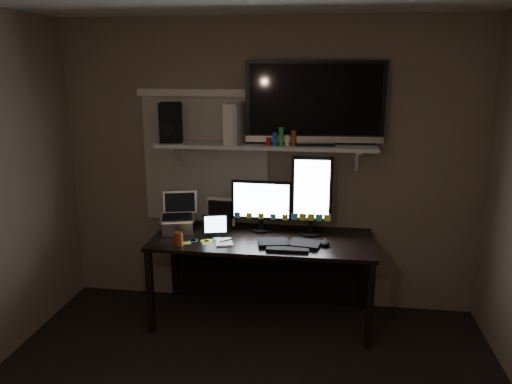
% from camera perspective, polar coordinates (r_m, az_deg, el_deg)
% --- Properties ---
extents(back_wall, '(3.60, 0.00, 3.60)m').
position_cam_1_polar(back_wall, '(4.32, 1.39, 2.88)').
color(back_wall, '#6C5D4D').
rests_on(back_wall, floor).
extents(window_blinds, '(1.10, 0.02, 1.10)m').
position_cam_1_polar(window_blinds, '(4.40, -5.78, 3.66)').
color(window_blinds, beige).
rests_on(window_blinds, back_wall).
extents(desk, '(1.80, 0.75, 0.73)m').
position_cam_1_polar(desk, '(4.28, 0.94, -6.97)').
color(desk, black).
rests_on(desk, floor).
extents(wall_shelf, '(1.80, 0.35, 0.03)m').
position_cam_1_polar(wall_shelf, '(4.12, 1.13, 5.34)').
color(wall_shelf, beige).
rests_on(wall_shelf, back_wall).
extents(monitor_landscape, '(0.51, 0.07, 0.45)m').
position_cam_1_polar(monitor_landscape, '(4.21, 0.63, -1.59)').
color(monitor_landscape, black).
rests_on(monitor_landscape, desk).
extents(monitor_portrait, '(0.34, 0.06, 0.67)m').
position_cam_1_polar(monitor_portrait, '(4.13, 6.38, -0.37)').
color(monitor_portrait, black).
rests_on(monitor_portrait, desk).
extents(keyboard, '(0.50, 0.20, 0.03)m').
position_cam_1_polar(keyboard, '(3.95, 3.77, -5.90)').
color(keyboard, black).
rests_on(keyboard, desk).
extents(mouse, '(0.07, 0.11, 0.04)m').
position_cam_1_polar(mouse, '(3.97, 7.88, -5.79)').
color(mouse, black).
rests_on(mouse, desk).
extents(notepad, '(0.18, 0.22, 0.01)m').
position_cam_1_polar(notepad, '(4.01, -3.70, -5.74)').
color(notepad, white).
rests_on(notepad, desk).
extents(tablet, '(0.23, 0.14, 0.19)m').
position_cam_1_polar(tablet, '(4.14, -4.60, -3.79)').
color(tablet, black).
rests_on(tablet, desk).
extents(file_sorter, '(0.22, 0.12, 0.26)m').
position_cam_1_polar(file_sorter, '(4.35, -3.98, -2.39)').
color(file_sorter, black).
rests_on(file_sorter, desk).
extents(laptop, '(0.34, 0.30, 0.32)m').
position_cam_1_polar(laptop, '(4.25, -9.00, -2.49)').
color(laptop, silver).
rests_on(laptop, desk).
extents(cup, '(0.08, 0.08, 0.11)m').
position_cam_1_polar(cup, '(3.98, -8.86, -5.29)').
color(cup, maroon).
rests_on(cup, desk).
extents(sticky_notes, '(0.32, 0.27, 0.00)m').
position_cam_1_polar(sticky_notes, '(4.08, -5.89, -5.48)').
color(sticky_notes, '#E0EB3F').
rests_on(sticky_notes, desk).
extents(tv, '(1.12, 0.27, 0.67)m').
position_cam_1_polar(tv, '(4.07, 6.73, 10.07)').
color(tv, black).
rests_on(tv, wall_shelf).
extents(game_console, '(0.15, 0.29, 0.33)m').
position_cam_1_polar(game_console, '(4.12, -2.41, 7.85)').
color(game_console, beige).
rests_on(game_console, wall_shelf).
extents(speaker, '(0.22, 0.25, 0.33)m').
position_cam_1_polar(speaker, '(4.26, -9.71, 7.85)').
color(speaker, black).
rests_on(speaker, wall_shelf).
extents(bottles, '(0.25, 0.12, 0.15)m').
position_cam_1_polar(bottles, '(4.01, 2.88, 6.41)').
color(bottles, '#A50F0C').
rests_on(bottles, wall_shelf).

